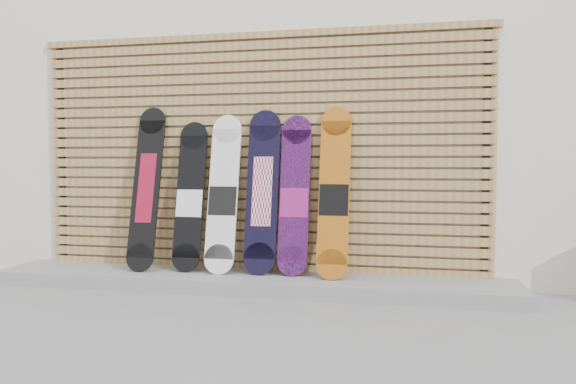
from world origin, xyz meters
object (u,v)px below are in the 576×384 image
snowboard_1 (190,197)px  snowboard_3 (262,191)px  snowboard_2 (223,194)px  snowboard_5 (334,193)px  snowboard_0 (146,188)px  snowboard_4 (295,196)px

snowboard_1 → snowboard_3: snowboard_3 is taller
snowboard_2 → snowboard_3: 0.36m
snowboard_1 → snowboard_5: size_ratio=0.92×
snowboard_3 → snowboard_0: bearing=-177.8°
snowboard_1 → snowboard_4: (0.98, 0.01, 0.02)m
snowboard_3 → snowboard_5: bearing=-3.4°
snowboard_1 → snowboard_2: size_ratio=0.96×
snowboard_4 → snowboard_2: bearing=-177.3°
snowboard_1 → snowboard_2: snowboard_2 is taller
snowboard_4 → snowboard_1: bearing=-179.3°
snowboard_1 → snowboard_3: bearing=0.5°
snowboard_0 → snowboard_1: 0.42m
snowboard_1 → snowboard_4: bearing=0.7°
snowboard_4 → snowboard_5: bearing=-7.1°
snowboard_1 → snowboard_2: 0.33m
snowboard_3 → snowboard_5: 0.65m
snowboard_0 → snowboard_4: snowboard_0 is taller
snowboard_3 → snowboard_4: (0.29, 0.01, -0.04)m
snowboard_0 → snowboard_5: 1.75m
snowboard_1 → snowboard_2: (0.33, -0.02, 0.03)m
snowboard_4 → snowboard_5: 0.36m
snowboard_3 → snowboard_4: bearing=1.2°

